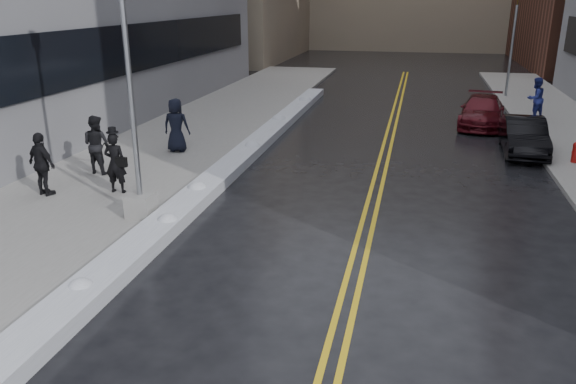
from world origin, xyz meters
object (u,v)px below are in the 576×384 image
Objects in this scene: lamppost at (134,127)px; traffic_signal at (513,38)px; pedestrian_fedora at (115,163)px; car_maroon at (482,111)px; pedestrian_east at (535,98)px; pedestrian_b at (97,144)px; pedestrian_c at (176,125)px; fire_hydrant at (576,151)px; car_black at (524,136)px; pedestrian_d at (42,164)px.

traffic_signal is at bearing 61.79° from lamppost.
pedestrian_fedora reaches higher than car_maroon.
pedestrian_east is at bearing -86.74° from traffic_signal.
traffic_signal is 6.94m from pedestrian_east.
pedestrian_c reaches higher than pedestrian_b.
traffic_signal is (-0.50, 14.00, 2.85)m from fire_hydrant.
fire_hydrant is 15.27m from pedestrian_fedora.
pedestrian_b is at bearing -132.02° from car_maroon.
car_maroon is at bearing -128.73° from pedestrian_b.
pedestrian_c is (-1.72, 6.30, -1.40)m from lamppost.
pedestrian_fedora is at bearing -124.32° from car_maroon.
lamppost is 14.44m from car_black.
pedestrian_b is at bearing 60.76° from pedestrian_c.
pedestrian_d is 16.61m from car_black.
pedestrian_east is (-0.13, 7.46, 0.57)m from fire_hydrant.
traffic_signal is 24.11m from pedestrian_b.
traffic_signal is at bearing -105.95° from pedestrian_d.
pedestrian_east is (13.89, 9.16, -0.02)m from pedestrian_c.
pedestrian_d is (-1.91, -0.69, 0.03)m from pedestrian_fedora.
lamppost is 3.86m from pedestrian_d.
pedestrian_d is (-15.76, -7.11, 0.52)m from fire_hydrant.
fire_hydrant is 14.30m from traffic_signal.
pedestrian_b reaches higher than car_black.
pedestrian_d reaches higher than fire_hydrant.
fire_hydrant is (12.30, 8.00, -1.98)m from lamppost.
traffic_signal is at bearing 87.21° from car_black.
car_maroon is (11.46, 7.75, -0.46)m from pedestrian_c.
car_maroon is at bearing -104.55° from traffic_signal.
pedestrian_east is 0.47× the size of car_black.
pedestrian_d is at bearing -155.73° from fire_hydrant.
traffic_signal is 12.93m from car_black.
car_black is 4.76m from car_maroon.
lamppost is at bearing -116.88° from car_maroon.
car_black is (-1.00, -12.60, -2.73)m from traffic_signal.
fire_hydrant is at bearing -178.00° from pedestrian_c.
car_maroon is at bearing -115.18° from pedestrian_d.
traffic_signal reaches higher than pedestrian_c.
car_black is at bearing 38.68° from pedestrian_east.
lamppost is 4.28× the size of pedestrian_fedora.
pedestrian_b is 15.24m from car_black.
lamppost is 24.98m from traffic_signal.
pedestrian_d reaches higher than car_maroon.
pedestrian_c reaches higher than pedestrian_d.
pedestrian_east is at bearing 78.99° from car_black.
traffic_signal reaches higher than fire_hydrant.
pedestrian_b is 16.82m from car_maroon.
pedestrian_fedora is 19.52m from pedestrian_east.
pedestrian_d is 0.45× the size of car_black.
pedestrian_fedora is 4.72m from pedestrian_c.
traffic_signal is 1.30× the size of car_maroon.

